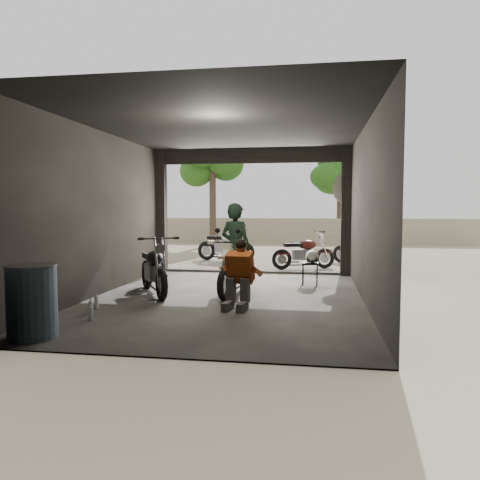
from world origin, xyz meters
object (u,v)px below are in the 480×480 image
(outside_bike_c, at_px, (359,247))
(rider, at_px, (236,248))
(outside_bike_b, at_px, (304,250))
(oil_drum, at_px, (32,303))
(helmet, at_px, (312,256))
(mechanic, at_px, (238,276))
(left_bike, at_px, (154,265))
(outside_bike_a, at_px, (226,243))
(stool, at_px, (310,266))
(sign_post, at_px, (350,204))
(main_bike, at_px, (236,267))

(outside_bike_c, distance_m, rider, 5.94)
(outside_bike_b, bearing_deg, oil_drum, 135.57)
(helmet, xyz_separation_m, oil_drum, (-3.57, -4.83, -0.16))
(outside_bike_c, bearing_deg, helmet, -165.73)
(mechanic, bearing_deg, rider, 107.84)
(left_bike, relative_size, outside_bike_a, 0.99)
(mechanic, relative_size, stool, 2.22)
(oil_drum, bearing_deg, sign_post, 55.46)
(mechanic, height_order, oil_drum, mechanic)
(stool, bearing_deg, mechanic, -113.84)
(left_bike, xyz_separation_m, rider, (1.57, 0.41, 0.32))
(outside_bike_c, bearing_deg, outside_bike_a, 119.69)
(rider, xyz_separation_m, sign_post, (2.42, 2.86, 0.89))
(left_bike, relative_size, stool, 3.38)
(main_bike, xyz_separation_m, rider, (-0.03, 0.19, 0.35))
(oil_drum, height_order, sign_post, sign_post)
(outside_bike_b, bearing_deg, rider, 141.51)
(rider, xyz_separation_m, stool, (1.46, 1.19, -0.47))
(rider, height_order, sign_post, sign_post)
(outside_bike_c, relative_size, mechanic, 1.36)
(main_bike, relative_size, outside_bike_c, 1.08)
(stool, xyz_separation_m, sign_post, (0.96, 1.67, 1.36))
(main_bike, distance_m, stool, 1.99)
(stool, relative_size, sign_post, 0.19)
(oil_drum, bearing_deg, rider, 60.48)
(outside_bike_c, height_order, sign_post, sign_post)
(outside_bike_c, height_order, helmet, outside_bike_c)
(rider, height_order, stool, rider)
(stool, bearing_deg, rider, -140.78)
(left_bike, distance_m, stool, 3.43)
(outside_bike_c, relative_size, rider, 0.85)
(left_bike, distance_m, helmet, 3.46)
(rider, relative_size, mechanic, 1.59)
(sign_post, bearing_deg, helmet, -107.51)
(rider, bearing_deg, sign_post, -107.26)
(outside_bike_c, relative_size, helmet, 5.13)
(outside_bike_a, distance_m, sign_post, 4.64)
(outside_bike_a, bearing_deg, outside_bike_c, -77.99)
(left_bike, relative_size, rider, 0.96)
(outside_bike_c, bearing_deg, outside_bike_b, 161.27)
(outside_bike_b, bearing_deg, outside_bike_a, 37.89)
(rider, bearing_deg, stool, -117.88)
(outside_bike_a, relative_size, stool, 3.42)
(main_bike, distance_m, outside_bike_b, 4.29)
(outside_bike_c, bearing_deg, oil_drum, -175.99)
(main_bike, bearing_deg, oil_drum, -112.08)
(rider, bearing_deg, left_bike, 37.55)
(left_bike, distance_m, oil_drum, 3.28)
(main_bike, distance_m, outside_bike_a, 5.78)
(rider, bearing_deg, oil_drum, 83.39)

